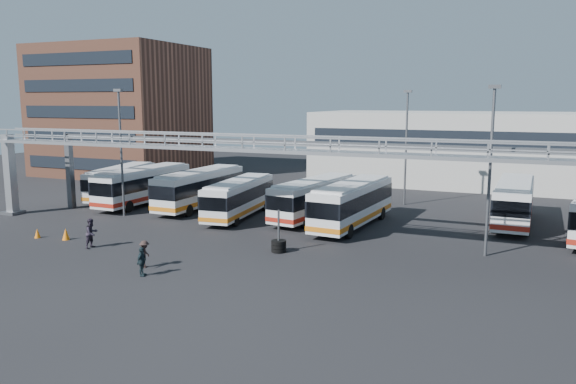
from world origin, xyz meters
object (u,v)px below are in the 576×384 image
at_px(light_pole_back, 406,141).
at_px(bus_1, 144,184).
at_px(light_pole_mid, 490,162).
at_px(tire_stack, 279,245).
at_px(light_pole_left, 121,146).
at_px(bus_3, 239,197).
at_px(bus_0, 121,181).
at_px(cone_right, 37,233).
at_px(pedestrian_d, 142,262).
at_px(bus_4, 315,197).
at_px(bus_7, 514,201).
at_px(bus_5, 353,202).
at_px(pedestrian_b, 92,233).
at_px(cone_left, 66,234).
at_px(pedestrian_c, 145,254).
at_px(bus_2, 200,187).

height_order(light_pole_back, bus_1, light_pole_back).
bearing_deg(light_pole_mid, tire_stack, -160.86).
bearing_deg(light_pole_mid, light_pole_left, 177.95).
distance_m(light_pole_left, bus_3, 10.30).
xyz_separation_m(bus_0, bus_3, (14.42, -3.22, -0.03)).
bearing_deg(bus_1, light_pole_left, -69.71).
height_order(cone_right, tire_stack, tire_stack).
height_order(light_pole_mid, bus_3, light_pole_mid).
relative_size(pedestrian_d, cone_right, 2.48).
bearing_deg(bus_4, bus_7, 24.06).
bearing_deg(tire_stack, bus_3, 130.89).
relative_size(bus_3, bus_5, 0.91).
bearing_deg(pedestrian_d, bus_7, -51.57).
height_order(pedestrian_b, cone_left, pedestrian_b).
bearing_deg(bus_3, cone_right, -135.02).
height_order(light_pole_mid, bus_4, light_pole_mid).
height_order(light_pole_back, bus_5, light_pole_back).
bearing_deg(light_pole_back, bus_7, -27.98).
height_order(bus_3, cone_left, bus_3).
height_order(bus_1, cone_left, bus_1).
relative_size(light_pole_mid, bus_0, 0.98).
bearing_deg(light_pole_left, bus_5, 10.90).
bearing_deg(pedestrian_c, bus_7, -59.72).
bearing_deg(cone_left, light_pole_back, 50.11).
xyz_separation_m(bus_2, bus_3, (4.97, -2.09, -0.16)).
height_order(light_pole_back, bus_7, light_pole_back).
height_order(bus_2, bus_4, bus_2).
height_order(bus_2, bus_3, bus_2).
xyz_separation_m(pedestrian_d, cone_right, (-11.93, 4.09, -0.47)).
relative_size(bus_5, tire_stack, 4.19).
bearing_deg(pedestrian_c, bus_2, 5.12).
bearing_deg(bus_4, bus_0, -175.37).
bearing_deg(bus_5, light_pole_left, -164.56).
bearing_deg(bus_7, pedestrian_d, -128.80).
bearing_deg(bus_7, light_pole_mid, -96.22).
bearing_deg(bus_5, pedestrian_d, -108.89).
distance_m(bus_2, bus_4, 10.76).
relative_size(bus_2, bus_3, 1.08).
distance_m(bus_3, cone_right, 15.00).
bearing_deg(cone_right, light_pole_back, 47.36).
xyz_separation_m(bus_0, bus_2, (9.45, -1.13, 0.14)).
distance_m(bus_2, bus_7, 25.62).
relative_size(light_pole_left, bus_7, 0.93).
xyz_separation_m(bus_3, pedestrian_d, (2.46, -15.64, -0.89)).
xyz_separation_m(bus_7, pedestrian_d, (-17.91, -21.49, -1.05)).
relative_size(bus_1, bus_5, 0.99).
relative_size(bus_0, bus_1, 0.95).
bearing_deg(cone_left, bus_1, 104.53).
xyz_separation_m(bus_1, pedestrian_b, (6.42, -13.72, -0.89)).
relative_size(bus_1, bus_7, 1.00).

